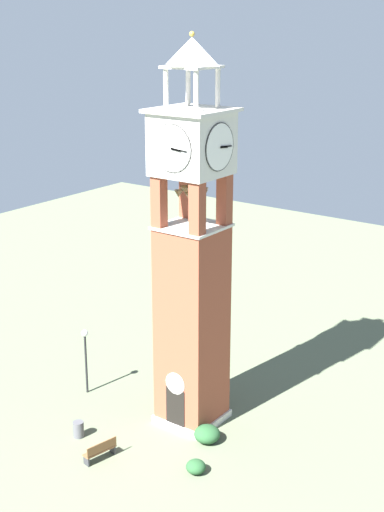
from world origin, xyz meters
name	(u,v)px	position (x,y,z in m)	size (l,w,h in m)	color
ground	(192,419)	(0.00, 0.00, 0.00)	(80.00, 80.00, 0.00)	#5B664C
clock_tower	(192,269)	(0.00, 0.00, 7.94)	(3.30, 3.30, 18.66)	brown
park_bench	(100,450)	(-1.23, -5.37, 0.48)	(0.75, 1.66, 0.95)	brown
lamp_post	(85,349)	(-6.19, -1.09, 2.54)	(0.36, 0.36, 3.63)	black
trash_bin	(79,429)	(-3.42, -4.55, 0.40)	(0.52, 0.52, 0.80)	#4C4C51
shrub_near_entry	(196,467)	(2.87, -3.62, 0.31)	(0.88, 0.88, 0.62)	#234C28
shrub_left_of_tower	(191,375)	(-2.49, 3.28, 0.35)	(1.30, 1.30, 0.70)	#234C28
shrub_behind_bench	(207,434)	(1.81, -1.26, 0.41)	(1.26, 1.26, 0.81)	#234C28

